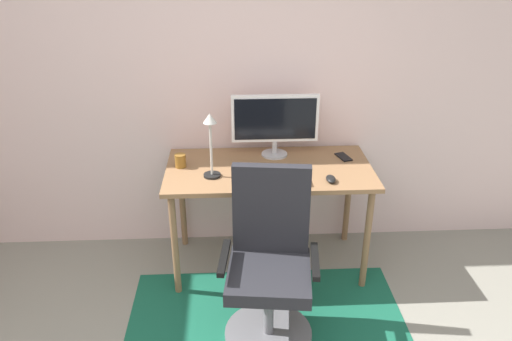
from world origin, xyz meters
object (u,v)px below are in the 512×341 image
coffee_cup (180,161)px  desk_lamp (211,138)px  desk (269,178)px  office_chair (269,273)px  keyboard (275,182)px  cell_phone (344,157)px  computer_mouse (331,179)px  monitor (275,121)px

coffee_cup → desk_lamp: size_ratio=0.21×
desk → coffee_cup: (-0.59, 0.04, 0.12)m
coffee_cup → office_chair: (0.54, -0.72, -0.39)m
desk → keyboard: (0.02, -0.23, 0.09)m
cell_phone → desk_lamp: bearing=178.7°
office_chair → cell_phone: bearing=61.5°
keyboard → computer_mouse: 0.35m
desk_lamp → office_chair: 0.90m
cell_phone → desk_lamp: 0.97m
desk → keyboard: bearing=-84.7°
computer_mouse → coffee_cup: coffee_cup is taller
desk → computer_mouse: computer_mouse is taller
computer_mouse → keyboard: bearing=-178.9°
monitor → computer_mouse: (0.32, -0.43, -0.24)m
desk → coffee_cup: size_ratio=15.29×
desk_lamp → monitor: bearing=36.6°
computer_mouse → cell_phone: bearing=66.4°
desk_lamp → desk: bearing=16.7°
cell_phone → keyboard: bearing=-160.8°
desk_lamp → keyboard: bearing=-16.6°
cell_phone → monitor: bearing=155.1°
monitor → office_chair: 1.07m
monitor → desk_lamp: size_ratio=1.40×
desk → office_chair: office_chair is taller
desk → keyboard: size_ratio=3.17×
keyboard → cell_phone: bearing=35.8°
desk → monitor: monitor is taller
keyboard → coffee_cup: bearing=156.0°
desk → keyboard: 0.25m
monitor → computer_mouse: size_ratio=5.68×
desk → desk_lamp: desk_lamp is taller
computer_mouse → desk_lamp: bearing=171.5°
desk → desk_lamp: (-0.37, -0.11, 0.35)m
keyboard → coffee_cup: coffee_cup is taller
computer_mouse → cell_phone: (0.16, 0.36, -0.01)m
cell_phone → office_chair: size_ratio=0.13×
cell_phone → desk_lamp: (-0.90, -0.25, 0.26)m
monitor → desk_lamp: (-0.43, -0.32, 0.01)m
monitor → cell_phone: size_ratio=4.22×
keyboard → coffee_cup: 0.66m
desk → computer_mouse: bearing=-31.1°
desk_lamp → computer_mouse: bearing=-8.5°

